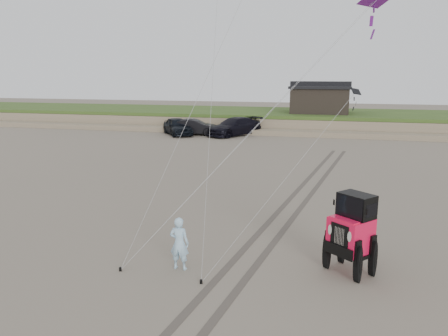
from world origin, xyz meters
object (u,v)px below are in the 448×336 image
(jeep, at_px, (350,242))
(man, at_px, (179,243))
(truck_b, at_px, (194,127))
(cabin, at_px, (320,99))
(truck_a, at_px, (178,126))
(truck_c, at_px, (234,127))

(jeep, height_order, man, jeep)
(jeep, bearing_deg, truck_b, 156.50)
(cabin, height_order, truck_a, cabin)
(truck_a, height_order, jeep, jeep)
(cabin, relative_size, jeep, 1.22)
(truck_b, xyz_separation_m, jeep, (13.83, -27.70, 0.20))
(cabin, height_order, truck_b, cabin)
(truck_c, distance_m, man, 29.70)
(truck_a, height_order, truck_b, truck_a)
(cabin, xyz_separation_m, jeep, (2.19, -35.97, -2.26))
(cabin, xyz_separation_m, truck_c, (-7.75, -7.70, -2.37))
(jeep, bearing_deg, truck_a, 159.39)
(truck_a, relative_size, man, 2.98)
(truck_b, distance_m, truck_c, 3.94)
(truck_a, bearing_deg, truck_b, -24.14)
(truck_a, distance_m, man, 30.23)
(truck_c, xyz_separation_m, jeep, (9.94, -28.27, 0.11))
(truck_b, height_order, jeep, jeep)
(truck_a, relative_size, truck_b, 1.05)
(truck_a, distance_m, jeep, 31.42)
(man, bearing_deg, cabin, -93.80)
(truck_a, relative_size, truck_c, 0.83)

